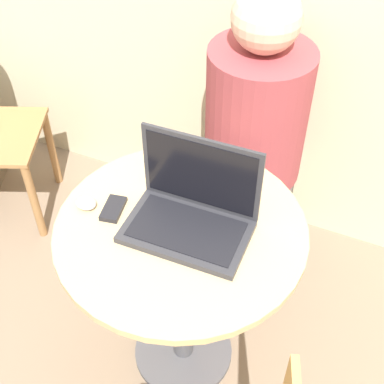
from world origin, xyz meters
TOP-DOWN VIEW (x-y plane):
  - ground_plane at (0.00, 0.00)m, footprint 12.00×12.00m
  - round_table at (0.00, 0.00)m, footprint 0.73×0.73m
  - laptop at (0.03, 0.02)m, footprint 0.36×0.23m
  - cell_phone at (-0.21, -0.02)m, footprint 0.07×0.11m
  - computer_mouse at (-0.29, -0.04)m, footprint 0.06×0.05m
  - person_seated at (0.01, 0.68)m, footprint 0.42×0.60m

SIDE VIEW (x-z plane):
  - ground_plane at x=0.00m, z-range 0.00..0.00m
  - person_seated at x=0.01m, z-range -0.10..1.09m
  - round_table at x=0.00m, z-range 0.19..0.90m
  - cell_phone at x=-0.21m, z-range 0.71..0.73m
  - computer_mouse at x=-0.29m, z-range 0.71..0.74m
  - laptop at x=0.03m, z-range 0.64..0.91m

